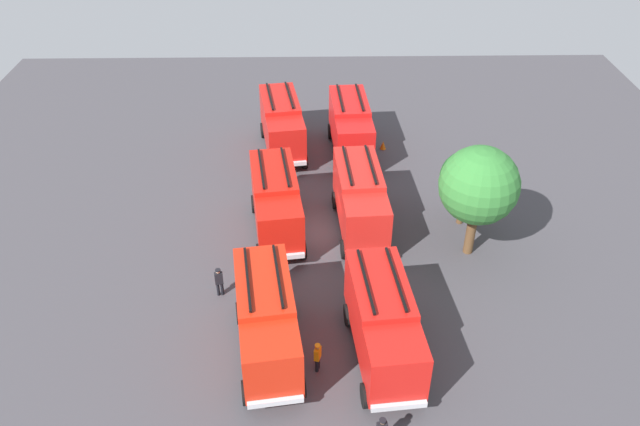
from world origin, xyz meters
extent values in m
plane|color=#423F44|center=(0.00, 0.00, 0.00)|extent=(56.06, 56.06, 0.00)
cube|color=red|center=(-7.50, -2.15, 2.10)|extent=(2.55, 2.80, 2.60)
cube|color=#8C9EAD|center=(-6.47, -1.99, 2.41)|extent=(0.40, 2.11, 1.46)
cube|color=red|center=(-10.97, -2.67, 2.25)|extent=(5.12, 3.19, 2.90)
cube|color=black|center=(-11.07, -1.99, 3.82)|extent=(4.29, 0.76, 0.12)
cube|color=black|center=(-10.86, -3.35, 3.82)|extent=(4.29, 0.76, 0.12)
cube|color=silver|center=(-6.32, -1.97, 0.95)|extent=(0.55, 2.38, 0.28)
cylinder|color=black|center=(-7.49, -0.93, 0.55)|extent=(1.14, 0.51, 1.10)
cylinder|color=black|center=(-7.13, -3.31, 0.55)|extent=(1.14, 0.51, 1.10)
cylinder|color=black|center=(-12.33, -1.66, 0.55)|extent=(1.14, 0.51, 1.10)
cylinder|color=black|center=(-11.97, -4.04, 0.55)|extent=(1.14, 0.51, 1.10)
cube|color=red|center=(2.26, -2.23, 2.10)|extent=(2.51, 2.77, 2.60)
cube|color=#8C9EAD|center=(3.31, -2.09, 2.41)|extent=(0.36, 2.12, 1.46)
cube|color=red|center=(-1.20, -2.69, 2.25)|extent=(5.09, 3.11, 2.90)
cube|color=black|center=(-1.30, -2.01, 3.82)|extent=(4.30, 0.69, 0.12)
cube|color=black|center=(-1.11, -3.37, 3.82)|extent=(4.30, 0.69, 0.12)
cube|color=silver|center=(3.45, -2.07, 0.95)|extent=(0.51, 2.38, 0.28)
cylinder|color=black|center=(2.31, -1.01, 0.55)|extent=(1.14, 0.49, 1.10)
cylinder|color=black|center=(2.62, -3.39, 0.55)|extent=(1.14, 0.49, 1.10)
cylinder|color=black|center=(-2.55, -1.66, 0.55)|extent=(1.14, 0.49, 1.10)
cylinder|color=black|center=(-2.24, -4.04, 0.55)|extent=(1.14, 0.49, 1.10)
cube|color=red|center=(11.78, -2.25, 2.10)|extent=(2.53, 2.78, 2.60)
cube|color=#8C9EAD|center=(12.82, -2.11, 2.41)|extent=(0.37, 2.12, 1.46)
cube|color=red|center=(8.32, -2.74, 2.25)|extent=(5.10, 3.14, 2.90)
cube|color=black|center=(8.22, -2.06, 3.82)|extent=(4.29, 0.72, 0.12)
cube|color=black|center=(8.41, -3.42, 3.82)|extent=(4.29, 0.72, 0.12)
cube|color=silver|center=(12.97, -2.09, 0.95)|extent=(0.53, 2.38, 0.28)
cylinder|color=black|center=(11.81, -1.04, 0.55)|extent=(1.14, 0.50, 1.10)
cylinder|color=black|center=(12.15, -3.41, 0.55)|extent=(1.14, 0.50, 1.10)
cylinder|color=black|center=(6.96, -1.72, 0.55)|extent=(1.14, 0.50, 1.10)
cylinder|color=black|center=(7.29, -4.10, 0.55)|extent=(1.14, 0.50, 1.10)
cube|color=red|center=(-7.09, 2.45, 2.10)|extent=(2.33, 2.61, 2.60)
cube|color=#8C9EAD|center=(-6.04, 2.50, 2.41)|extent=(0.19, 2.13, 1.46)
cube|color=red|center=(-10.58, 2.26, 2.25)|extent=(4.92, 2.75, 2.90)
cube|color=black|center=(-10.62, 2.95, 3.82)|extent=(4.32, 0.34, 0.12)
cube|color=black|center=(-10.55, 1.58, 3.82)|extent=(4.32, 0.34, 0.12)
cube|color=silver|center=(-5.89, 2.51, 0.95)|extent=(0.32, 2.38, 0.28)
cylinder|color=black|center=(-6.95, 3.65, 0.55)|extent=(1.12, 0.41, 1.10)
cylinder|color=black|center=(-6.82, 1.26, 0.55)|extent=(1.12, 0.41, 1.10)
cylinder|color=black|center=(-11.84, 3.40, 0.55)|extent=(1.12, 0.41, 1.10)
cylinder|color=black|center=(-11.72, 1.00, 0.55)|extent=(1.12, 0.41, 1.10)
cube|color=red|center=(2.06, 2.50, 2.10)|extent=(2.35, 2.63, 2.60)
cube|color=#8C9EAD|center=(3.11, 2.57, 2.41)|extent=(0.22, 2.13, 1.46)
cube|color=red|center=(-1.43, 2.28, 2.25)|extent=(4.95, 2.80, 2.90)
cube|color=black|center=(-1.47, 2.97, 3.82)|extent=(4.32, 0.39, 0.12)
cube|color=black|center=(-1.39, 1.60, 3.82)|extent=(4.32, 0.39, 0.12)
cube|color=silver|center=(3.26, 2.58, 0.95)|extent=(0.35, 2.38, 0.28)
cylinder|color=black|center=(2.19, 3.72, 0.55)|extent=(1.12, 0.42, 1.10)
cylinder|color=black|center=(2.34, 1.32, 0.55)|extent=(1.12, 0.42, 1.10)
cylinder|color=black|center=(-2.70, 3.40, 0.55)|extent=(1.12, 0.42, 1.10)
cylinder|color=black|center=(-2.55, 1.01, 0.55)|extent=(1.12, 0.42, 1.10)
cube|color=red|center=(12.07, 2.92, 2.10)|extent=(2.43, 2.70, 2.60)
cube|color=#8C9EAD|center=(13.12, 3.03, 2.41)|extent=(0.29, 2.12, 1.46)
cube|color=red|center=(8.59, 2.58, 2.25)|extent=(5.02, 2.96, 2.90)
cube|color=black|center=(8.52, 3.27, 3.82)|extent=(4.31, 0.54, 0.12)
cube|color=black|center=(8.66, 1.90, 3.82)|extent=(4.31, 0.54, 0.12)
cube|color=silver|center=(13.27, 3.04, 0.95)|extent=(0.43, 2.38, 0.28)
cylinder|color=black|center=(12.15, 4.14, 0.55)|extent=(1.13, 0.46, 1.10)
cylinder|color=black|center=(12.39, 1.75, 0.55)|extent=(1.13, 0.46, 1.10)
cylinder|color=black|center=(7.28, 3.66, 0.55)|extent=(1.13, 0.46, 1.10)
cylinder|color=black|center=(7.51, 1.27, 0.55)|extent=(1.13, 0.46, 1.10)
sphere|color=brown|center=(14.48, 2.20, 1.60)|extent=(0.22, 0.22, 0.22)
cylinder|color=black|center=(14.48, 2.20, 1.69)|extent=(0.28, 0.28, 0.07)
cylinder|color=black|center=(5.36, -5.42, 0.40)|extent=(0.16, 0.16, 0.79)
cylinder|color=black|center=(5.32, -5.21, 0.40)|extent=(0.16, 0.16, 0.79)
cube|color=black|center=(5.34, -5.31, 1.14)|extent=(0.31, 0.46, 0.69)
sphere|color=tan|center=(5.34, -5.31, 1.60)|extent=(0.22, 0.22, 0.22)
cylinder|color=black|center=(5.34, -5.31, 1.69)|extent=(0.28, 0.28, 0.07)
cylinder|color=black|center=(10.54, -0.33, 0.37)|extent=(0.16, 0.16, 0.74)
cylinder|color=black|center=(10.34, -0.26, 0.37)|extent=(0.16, 0.16, 0.74)
cube|color=orange|center=(10.44, -0.30, 1.06)|extent=(0.47, 0.36, 0.64)
sphere|color=#9E704C|center=(10.44, -0.30, 1.49)|extent=(0.21, 0.21, 0.21)
cylinder|color=orange|center=(10.44, -0.30, 1.57)|extent=(0.26, 0.26, 0.06)
cylinder|color=brown|center=(-0.83, 8.52, 0.97)|extent=(0.39, 0.39, 1.94)
sphere|color=#19511E|center=(-0.83, 8.52, 3.25)|extent=(3.10, 3.10, 3.10)
cylinder|color=brown|center=(1.99, 8.42, 1.34)|extent=(0.54, 0.54, 2.69)
sphere|color=#337A33|center=(1.99, 8.42, 4.52)|extent=(4.30, 4.30, 4.30)
cone|color=#F2600C|center=(-9.97, 4.76, 0.31)|extent=(0.43, 0.43, 0.62)
camera|label=1|loc=(29.54, -0.53, 22.42)|focal=34.88mm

